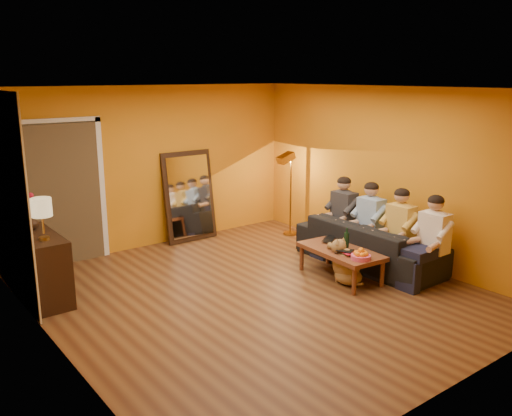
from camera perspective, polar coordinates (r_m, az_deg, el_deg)
room_shell at (r=6.96m, az=-1.64°, el=1.77°), size 5.00×5.50×2.60m
white_accent at (r=7.21m, az=-24.67°, el=0.92°), size 0.02×1.90×2.58m
doorway_recess at (r=8.53m, az=-19.76°, el=1.50°), size 1.06×0.30×2.10m
door_jamb_left at (r=8.27m, az=-23.25°, el=0.81°), size 0.08×0.06×2.20m
door_jamb_right at (r=8.61m, az=-15.92°, el=1.89°), size 0.08×0.06×2.20m
door_header at (r=8.27m, az=-20.11°, el=8.61°), size 1.22×0.06×0.08m
mirror_frame at (r=9.22m, az=-7.07°, el=1.26°), size 0.92×0.27×1.51m
mirror_glass at (r=9.19m, az=-6.94°, el=1.21°), size 0.78×0.21×1.35m
sideboard at (r=7.31m, az=-21.75°, el=-5.78°), size 0.44×1.18×0.85m
table_lamp at (r=6.84m, az=-21.56°, el=-1.11°), size 0.24×0.24×0.51m
sofa at (r=8.20m, az=11.80°, el=-3.66°), size 2.26×0.88×0.66m
coffee_table at (r=7.63m, az=8.87°, el=-5.81°), size 0.71×1.26×0.42m
floor_lamp at (r=9.45m, az=3.67°, el=1.39°), size 0.31×0.25×1.44m
dog at (r=7.43m, az=9.48°, el=-5.55°), size 0.52×0.62×0.62m
person_far_left at (r=7.64m, az=18.21°, el=-3.18°), size 0.70×0.44×1.22m
person_mid_left at (r=7.95m, az=14.96°, el=-2.30°), size 0.70×0.44×1.22m
person_mid_right at (r=8.28m, az=11.97°, el=-1.48°), size 0.70×0.44×1.22m
person_far_right at (r=8.63m, az=9.21°, el=-0.72°), size 0.70×0.44×1.22m
fruit_bowl at (r=7.18m, az=10.99°, el=-4.73°), size 0.26×0.26×0.16m
wine_bottle at (r=7.52m, az=9.51°, el=-3.21°), size 0.07×0.07×0.31m
tumbler at (r=7.71m, az=8.91°, el=-3.63°), size 0.11×0.11×0.08m
laptop at (r=7.91m, az=8.01°, el=-3.35°), size 0.41×0.37×0.03m
book_lower at (r=7.30m, az=9.08°, el=-4.88°), size 0.24×0.29×0.02m
book_mid at (r=7.31m, az=9.08°, el=-4.69°), size 0.21×0.26×0.02m
book_upper at (r=7.29m, az=9.15°, el=-4.60°), size 0.23×0.25×0.02m
vase at (r=7.39m, az=-22.65°, el=-1.39°), size 0.19×0.19×0.20m
flowers at (r=7.33m, az=-22.84°, el=0.58°), size 0.17×0.17×0.48m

